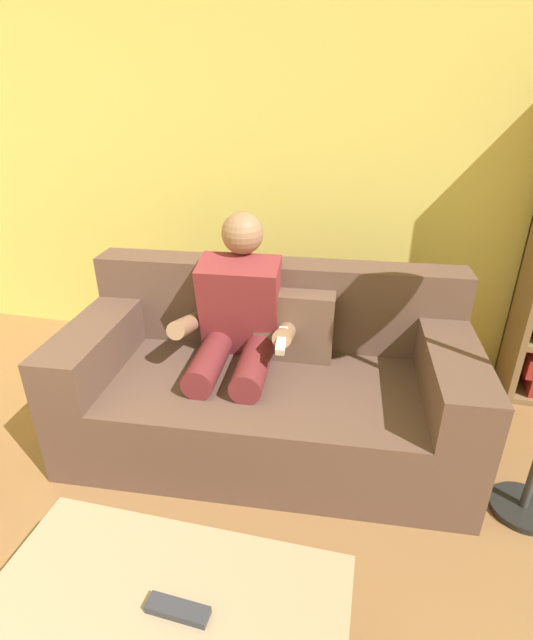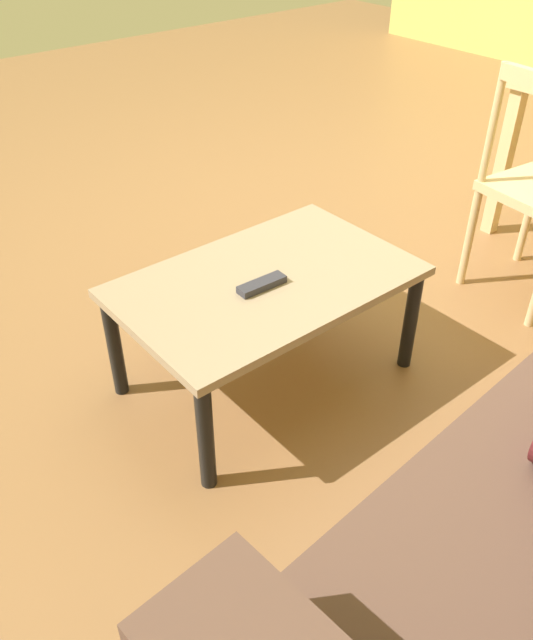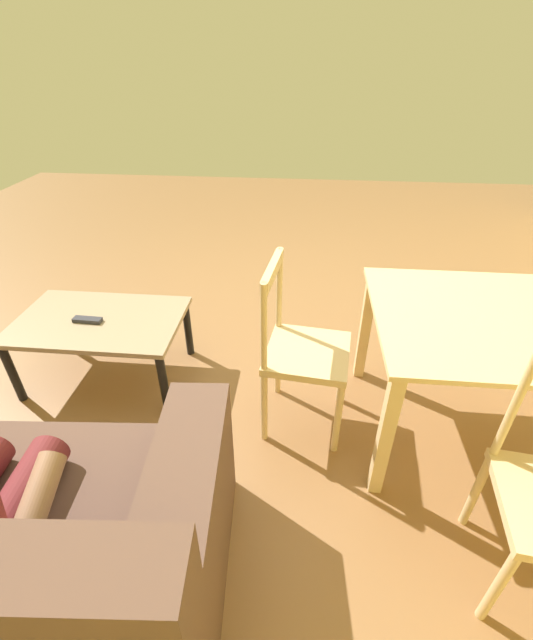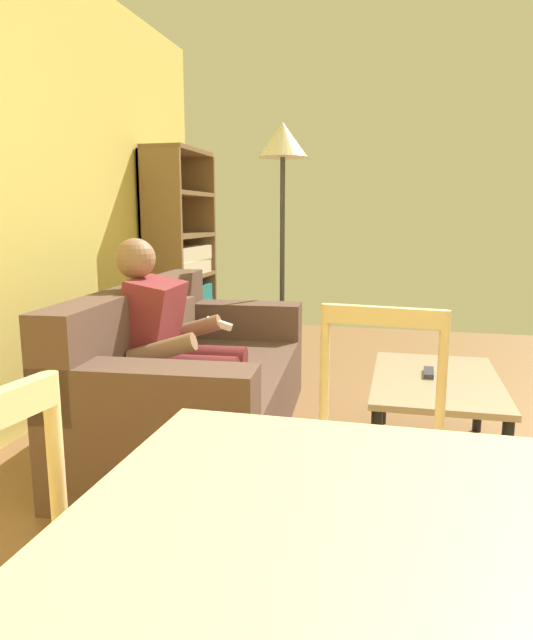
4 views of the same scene
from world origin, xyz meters
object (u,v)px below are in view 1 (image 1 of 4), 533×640
couch (269,382)px  coffee_table (157,634)px  tv_remote (178,610)px  person_lounging (236,332)px

couch → coffee_table: (0.00, -1.32, 0.06)m
couch → tv_remote: couch is taller
couch → coffee_table: bearing=-90.0°
couch → tv_remote: 1.29m
couch → person_lounging: person_lounging is taller
person_lounging → tv_remote: (0.22, -1.30, -0.13)m
person_lounging → coffee_table: size_ratio=1.15×
tv_remote → coffee_table: bearing=128.4°
coffee_table → tv_remote: (0.05, 0.04, 0.07)m
person_lounging → coffee_table: person_lounging is taller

